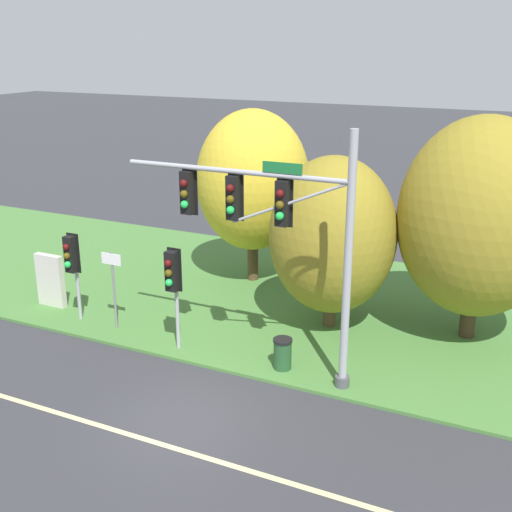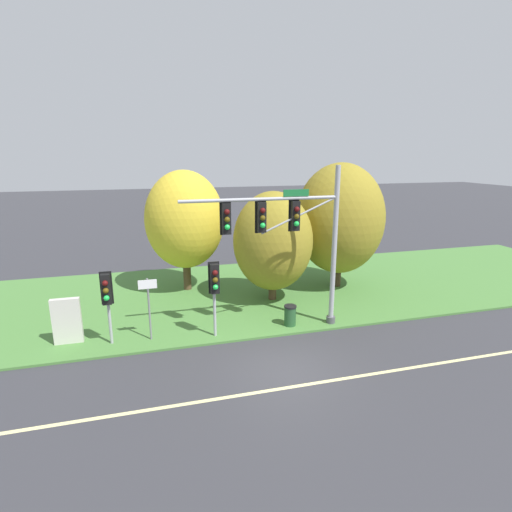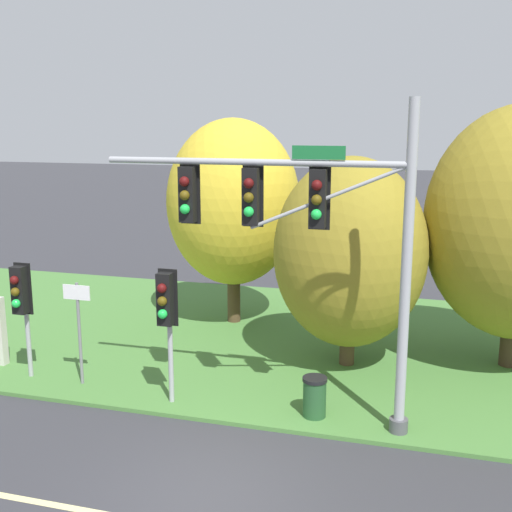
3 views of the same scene
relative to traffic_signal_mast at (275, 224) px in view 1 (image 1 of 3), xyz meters
The scene contains 12 objects.
ground_plane 5.57m from the traffic_signal_mast, 111.30° to the right, with size 160.00×160.00×0.00m, color #333338.
lane_stripe 6.30m from the traffic_signal_mast, 105.65° to the right, with size 36.00×0.16×0.01m, color beige.
grass_verge 6.93m from the traffic_signal_mast, 102.95° to the left, with size 48.00×11.50×0.10m, color #477A38.
traffic_signal_mast is the anchor object (origin of this frame).
pedestrian_signal_near_kerb 7.74m from the traffic_signal_mast, behind, with size 0.46×0.55×3.05m.
pedestrian_signal_further_along 3.82m from the traffic_signal_mast, behind, with size 0.46×0.55×3.25m.
route_sign_post 6.48m from the traffic_signal_mast, behind, with size 0.73×0.08×2.64m.
tree_nearest_road 7.46m from the traffic_signal_mast, 120.10° to the left, with size 4.28×4.28×6.65m.
tree_left_of_mast 3.88m from the traffic_signal_mast, 83.36° to the left, with size 4.07×4.07×5.68m.
tree_behind_signpost 6.69m from the traffic_signal_mast, 45.34° to the left, with size 4.94×4.94×7.02m.
info_kiosk 9.77m from the traffic_signal_mast, behind, with size 1.10×0.24×1.90m.
trash_bin 3.93m from the traffic_signal_mast, 54.76° to the left, with size 0.56×0.56×0.93m.
Camera 1 is at (7.72, -12.01, 9.18)m, focal length 45.00 mm.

